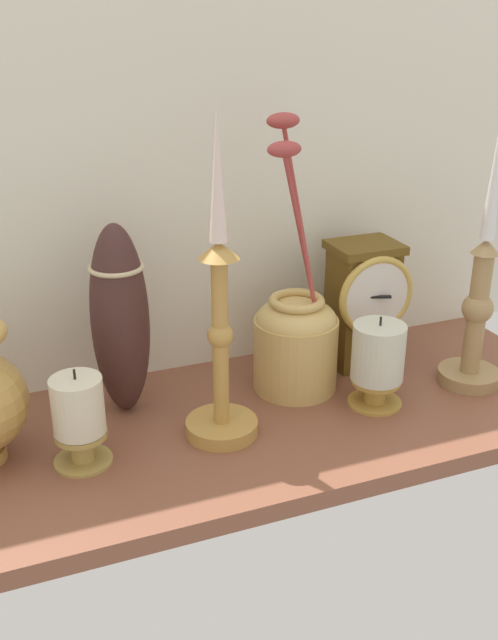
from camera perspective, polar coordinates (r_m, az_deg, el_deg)
The scene contains 9 objects.
ground_plane at distance 97.78cm, azimuth -1.37°, elevation -8.42°, with size 100.00×36.00×2.40cm, color brown.
back_wall at distance 102.27cm, azimuth -5.26°, elevation 13.25°, with size 120.00×2.00×65.00cm, color silver.
mantel_clock at distance 109.06cm, azimuth 8.82°, elevation 1.34°, with size 11.76×9.28×18.81cm.
candlestick_tall_left at distance 88.57cm, azimuth -2.23°, elevation -1.56°, with size 9.14×9.14×40.24cm.
candlestick_tall_center at distance 106.38cm, azimuth 17.26°, elevation 1.11°, with size 8.77×8.77×40.74cm.
brass_vase_jar at distance 101.98cm, azimuth 3.61°, elevation -1.30°, with size 11.70×11.70×37.78cm.
pillar_candle_front at distance 88.33cm, azimuth -12.99°, elevation -7.33°, with size 6.94×6.94×12.29cm.
pillar_candle_near_clock at distance 99.59cm, azimuth 9.90°, elevation -3.11°, with size 7.34×7.34×12.80cm.
tall_ceramic_vase at distance 95.60cm, azimuth -9.92°, elevation 0.03°, with size 7.49×7.49×25.72cm.
Camera 1 is at (-28.41, -78.12, 50.29)cm, focal length 41.46 mm.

